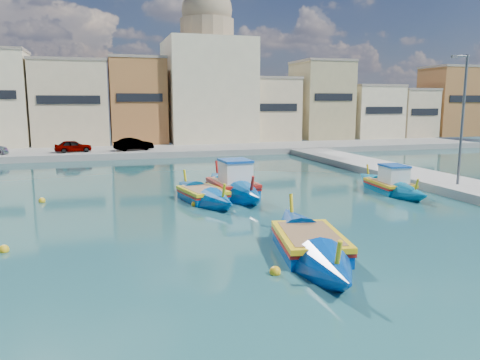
{
  "coord_description": "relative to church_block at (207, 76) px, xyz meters",
  "views": [
    {
      "loc": [
        -2.7,
        -16.52,
        5.34
      ],
      "look_at": [
        4.0,
        6.0,
        1.4
      ],
      "focal_mm": 35.0,
      "sensor_mm": 36.0,
      "label": 1
    }
  ],
  "objects": [
    {
      "name": "north_quay",
      "position": [
        -10.0,
        -8.0,
        -8.11
      ],
      "size": [
        80.0,
        8.0,
        0.6
      ],
      "primitive_type": "cube",
      "color": "gray",
      "rests_on": "ground"
    },
    {
      "name": "north_townhouses",
      "position": [
        -3.32,
        -0.64,
        -3.41
      ],
      "size": [
        83.2,
        7.87,
        10.19
      ],
      "color": "#C8B38A",
      "rests_on": "ground"
    },
    {
      "name": "parked_cars",
      "position": [
        -16.68,
        -9.5,
        -7.21
      ],
      "size": [
        17.4,
        2.27,
        1.23
      ],
      "color": "#4C1919",
      "rests_on": "north_quay"
    },
    {
      "name": "church_block",
      "position": [
        0.0,
        0.0,
        0.0
      ],
      "size": [
        10.0,
        10.0,
        19.1
      ],
      "color": "beige",
      "rests_on": "ground"
    },
    {
      "name": "luzzu_blue_cabin",
      "position": [
        -5.44,
        -30.65,
        -8.02
      ],
      "size": [
        2.63,
        9.1,
        3.19
      ],
      "color": "#005AAC",
      "rests_on": "ground"
    },
    {
      "name": "luzzu_green",
      "position": [
        -7.51,
        -31.95,
        -8.16
      ],
      "size": [
        3.3,
        7.66,
        2.34
      ],
      "color": "#004F9F",
      "rests_on": "ground"
    },
    {
      "name": "mooring_buoys",
      "position": [
        -7.42,
        -33.71,
        -8.33
      ],
      "size": [
        22.65,
        24.24,
        0.36
      ],
      "color": "yellow",
      "rests_on": "ground"
    },
    {
      "name": "luzzu_turquoise_cabin",
      "position": [
        3.82,
        -32.59,
        -8.1
      ],
      "size": [
        2.5,
        8.17,
        2.58
      ],
      "color": "#006E9D",
      "rests_on": "ground"
    },
    {
      "name": "quay_street_lamp",
      "position": [
        7.44,
        -34.0,
        -4.07
      ],
      "size": [
        1.18,
        0.16,
        8.0
      ],
      "color": "#595B60",
      "rests_on": "ground"
    },
    {
      "name": "luzzu_blue_south",
      "position": [
        -5.74,
        -41.86,
        -8.13
      ],
      "size": [
        3.79,
        9.39,
        2.64
      ],
      "color": "#003B9F",
      "rests_on": "ground"
    },
    {
      "name": "ground",
      "position": [
        -10.0,
        -40.0,
        -8.41
      ],
      "size": [
        160.0,
        160.0,
        0.0
      ],
      "primitive_type": "plane",
      "color": "#163C43",
      "rests_on": "ground"
    }
  ]
}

